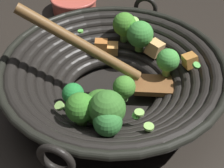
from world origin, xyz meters
The scene contains 3 objects.
ground_plane centered at (0.00, 0.00, 0.00)m, with size 4.00×4.00×0.00m, color #28231E.
wok centered at (0.00, 0.00, 0.06)m, with size 0.40×0.40×0.19m.
prep_bowl centered at (0.09, 0.34, 0.02)m, with size 0.12×0.12×0.04m.
Camera 1 is at (-0.23, -0.36, 0.42)m, focal length 49.96 mm.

